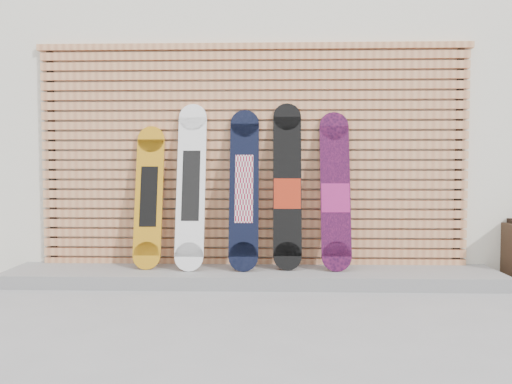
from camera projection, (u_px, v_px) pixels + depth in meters
ground at (267, 302)px, 4.02m from camera, size 80.00×80.00×0.00m
building at (302, 119)px, 7.40m from camera, size 12.00×5.00×3.60m
concrete_step at (252, 276)px, 4.70m from camera, size 4.60×0.70×0.12m
slat_wall at (253, 155)px, 4.93m from camera, size 4.26×0.08×2.29m
snowboard_0 at (149, 197)px, 4.80m from camera, size 0.26×0.31×1.37m
snowboard_1 at (191, 186)px, 4.75m from camera, size 0.27×0.37×1.58m
snowboard_2 at (244, 189)px, 4.73m from camera, size 0.28×0.38×1.53m
snowboard_3 at (287, 187)px, 4.75m from camera, size 0.27×0.31×1.59m
snowboard_4 at (335, 191)px, 4.72m from camera, size 0.28×0.35×1.50m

